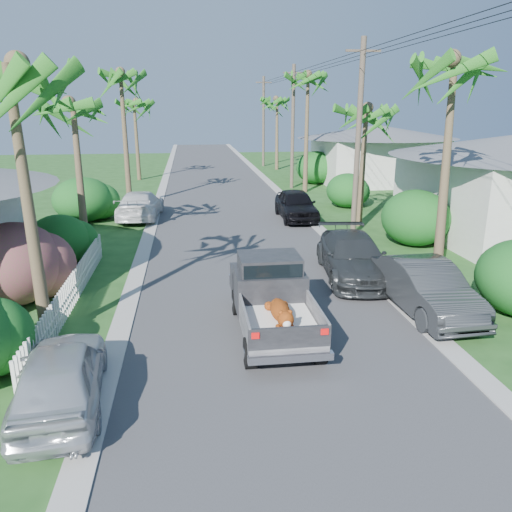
{
  "coord_description": "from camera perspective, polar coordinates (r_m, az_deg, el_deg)",
  "views": [
    {
      "loc": [
        -2.21,
        -9.81,
        6.03
      ],
      "look_at": [
        -0.17,
        5.51,
        1.4
      ],
      "focal_mm": 35.0,
      "sensor_mm": 36.0,
      "label": 1
    }
  ],
  "objects": [
    {
      "name": "utility_pole_c",
      "position": [
        38.63,
        4.23,
        14.52
      ],
      "size": [
        1.6,
        0.26,
        9.0
      ],
      "color": "brown",
      "rests_on": "ground"
    },
    {
      "name": "picket_fence",
      "position": [
        16.72,
        -20.26,
        -3.72
      ],
      "size": [
        0.1,
        11.0,
        1.0
      ],
      "primitive_type": "cube",
      "color": "white",
      "rests_on": "ground"
    },
    {
      "name": "utility_pole_b",
      "position": [
        24.15,
        11.6,
        12.96
      ],
      "size": [
        1.6,
        0.26,
        9.0
      ],
      "color": "brown",
      "rests_on": "ground"
    },
    {
      "name": "ground",
      "position": [
        11.73,
        4.52,
        -14.33
      ],
      "size": [
        120.0,
        120.0,
        0.0
      ],
      "primitive_type": "plane",
      "color": "#21491B",
      "rests_on": "ground"
    },
    {
      "name": "house_right_far",
      "position": [
        42.8,
        13.53,
        11.0
      ],
      "size": [
        9.0,
        8.0,
        4.6
      ],
      "color": "silver",
      "rests_on": "ground"
    },
    {
      "name": "parked_car_rn",
      "position": [
        15.93,
        18.81,
        -3.5
      ],
      "size": [
        1.82,
        4.79,
        1.56
      ],
      "primitive_type": "imported",
      "rotation": [
        0.0,
        0.0,
        0.04
      ],
      "color": "#2E3133",
      "rests_on": "ground"
    },
    {
      "name": "parked_car_lf",
      "position": [
        28.71,
        -13.09,
        5.69
      ],
      "size": [
        2.49,
        5.41,
        1.53
      ],
      "primitive_type": "imported",
      "rotation": [
        0.0,
        0.0,
        3.07
      ],
      "color": "silver",
      "rests_on": "ground"
    },
    {
      "name": "curb_right",
      "position": [
        35.92,
        3.0,
        7.05
      ],
      "size": [
        0.6,
        100.0,
        0.06
      ],
      "primitive_type": "cube",
      "color": "#A5A39E",
      "rests_on": "ground"
    },
    {
      "name": "shrub_r_b",
      "position": [
        23.58,
        17.77,
        4.19
      ],
      "size": [
        3.0,
        3.3,
        2.5
      ],
      "primitive_type": "ellipsoid",
      "color": "#154C19",
      "rests_on": "ground"
    },
    {
      "name": "shrub_r_c",
      "position": [
        31.74,
        10.42,
        7.39
      ],
      "size": [
        2.6,
        2.86,
        2.1
      ],
      "primitive_type": "ellipsoid",
      "color": "#154C19",
      "rests_on": "ground"
    },
    {
      "name": "palm_r_a",
      "position": [
        18.01,
        22.04,
        19.99
      ],
      "size": [
        4.4,
        4.4,
        8.7
      ],
      "color": "brown",
      "rests_on": "ground"
    },
    {
      "name": "palm_l_d",
      "position": [
        44.02,
        -13.77,
        16.77
      ],
      "size": [
        4.4,
        4.4,
        7.7
      ],
      "color": "brown",
      "rests_on": "ground"
    },
    {
      "name": "house_right_near",
      "position": [
        26.86,
        27.21,
        6.7
      ],
      "size": [
        8.0,
        9.0,
        4.8
      ],
      "color": "silver",
      "rests_on": "ground"
    },
    {
      "name": "pickup_truck",
      "position": [
        14.01,
        1.69,
        -4.33
      ],
      "size": [
        1.98,
        5.12,
        2.06
      ],
      "color": "black",
      "rests_on": "ground"
    },
    {
      "name": "shrub_r_d",
      "position": [
        41.37,
        6.87,
        10.01
      ],
      "size": [
        3.2,
        3.52,
        2.6
      ],
      "primitive_type": "ellipsoid",
      "color": "#154C19",
      "rests_on": "ground"
    },
    {
      "name": "curb_left",
      "position": [
        35.39,
        -10.93,
        6.62
      ],
      "size": [
        0.6,
        100.0,
        0.06
      ],
      "primitive_type": "cube",
      "color": "#A5A39E",
      "rests_on": "ground"
    },
    {
      "name": "parked_car_rm",
      "position": [
        18.55,
        11.01,
        -0.11
      ],
      "size": [
        2.72,
        5.5,
        1.54
      ],
      "primitive_type": "imported",
      "rotation": [
        0.0,
        0.0,
        -0.11
      ],
      "color": "#2C2F31",
      "rests_on": "ground"
    },
    {
      "name": "shrub_l_c",
      "position": [
        21.09,
        -21.59,
        1.69
      ],
      "size": [
        2.4,
        2.64,
        2.0
      ],
      "primitive_type": "ellipsoid",
      "color": "#154C19",
      "rests_on": "ground"
    },
    {
      "name": "palm_r_b",
      "position": [
        26.33,
        12.47,
        16.14
      ],
      "size": [
        4.4,
        4.4,
        7.2
      ],
      "color": "brown",
      "rests_on": "ground"
    },
    {
      "name": "palm_r_c",
      "position": [
        36.84,
        5.99,
        19.84
      ],
      "size": [
        4.4,
        4.4,
        9.4
      ],
      "color": "brown",
      "rests_on": "ground"
    },
    {
      "name": "palm_l_a",
      "position": [
        13.45,
        -26.34,
        18.91
      ],
      "size": [
        4.4,
        4.4,
        8.2
      ],
      "color": "brown",
      "rests_on": "ground"
    },
    {
      "name": "parked_car_ln",
      "position": [
        11.31,
        -21.42,
        -12.64
      ],
      "size": [
        2.1,
        4.32,
        1.42
      ],
      "primitive_type": "imported",
      "rotation": [
        0.0,
        0.0,
        3.25
      ],
      "color": "silver",
      "rests_on": "ground"
    },
    {
      "name": "road",
      "position": [
        35.4,
        -3.92,
        6.86
      ],
      "size": [
        8.0,
        100.0,
        0.02
      ],
      "primitive_type": "cube",
      "color": "#38383A",
      "rests_on": "ground"
    },
    {
      "name": "shrub_l_b",
      "position": [
        17.43,
        -25.96,
        -0.8
      ],
      "size": [
        3.0,
        3.3,
        2.6
      ],
      "primitive_type": "ellipsoid",
      "color": "#A91859",
      "rests_on": "ground"
    },
    {
      "name": "palm_l_b",
      "position": [
        22.29,
        -20.28,
        16.0
      ],
      "size": [
        4.4,
        4.4,
        7.4
      ],
      "color": "brown",
      "rests_on": "ground"
    },
    {
      "name": "parked_car_rf",
      "position": [
        27.89,
        4.61,
        5.84
      ],
      "size": [
        1.96,
        4.78,
        1.62
      ],
      "primitive_type": "imported",
      "rotation": [
        0.0,
        0.0,
        -0.01
      ],
      "color": "black",
      "rests_on": "ground"
    },
    {
      "name": "utility_pole_d",
      "position": [
        53.4,
        0.87,
        15.15
      ],
      "size": [
        1.6,
        0.26,
        9.0
      ],
      "color": "brown",
      "rests_on": "ground"
    },
    {
      "name": "palm_l_c",
      "position": [
        32.09,
        -15.24,
        19.5
      ],
      "size": [
        4.4,
        4.4,
        9.2
      ],
      "color": "brown",
      "rests_on": "ground"
    },
    {
      "name": "shrub_l_d",
      "position": [
        28.82,
        -19.17,
        6.11
      ],
      "size": [
        3.2,
        3.52,
        2.4
      ],
      "primitive_type": "ellipsoid",
      "color": "#154C19",
      "rests_on": "ground"
    },
    {
      "name": "palm_r_d",
      "position": [
        50.57,
        2.46,
        17.47
      ],
      "size": [
        4.4,
        4.4,
        8.0
      ],
      "color": "brown",
      "rests_on": "ground"
    }
  ]
}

